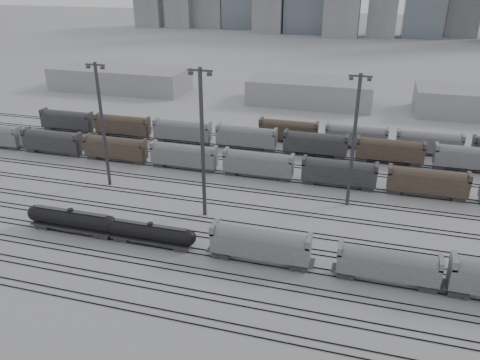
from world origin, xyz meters
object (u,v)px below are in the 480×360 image
(tank_car_a, at_px, (72,219))
(light_mast_c, at_px, (202,141))
(tank_car_b, at_px, (151,233))
(hopper_car_b, at_px, (388,264))
(hopper_car_a, at_px, (260,243))

(tank_car_a, height_order, light_mast_c, light_mast_c)
(tank_car_b, relative_size, hopper_car_b, 1.09)
(tank_car_a, bearing_deg, hopper_car_a, 0.00)
(tank_car_b, height_order, hopper_car_b, hopper_car_b)
(tank_car_a, bearing_deg, tank_car_b, 0.00)
(tank_car_a, distance_m, light_mast_c, 25.66)
(tank_car_b, xyz_separation_m, hopper_car_a, (18.09, 0.00, 1.15))
(tank_car_a, xyz_separation_m, tank_car_b, (14.62, 0.00, -0.21))
(hopper_car_a, bearing_deg, tank_car_b, 180.00)
(tank_car_a, relative_size, hopper_car_a, 1.11)
(tank_car_b, xyz_separation_m, hopper_car_b, (36.58, 0.00, 0.92))
(hopper_car_a, distance_m, hopper_car_b, 18.49)
(hopper_car_a, height_order, light_mast_c, light_mast_c)
(tank_car_b, bearing_deg, hopper_car_b, 0.00)
(tank_car_a, distance_m, hopper_car_b, 51.20)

